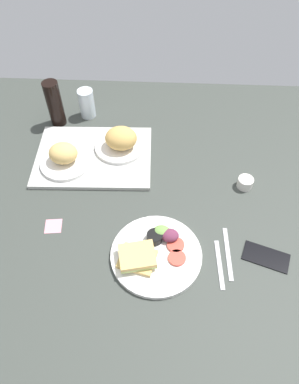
# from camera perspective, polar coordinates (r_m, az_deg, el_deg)

# --- Properties ---
(ground_plane) EXTENTS (1.90, 1.50, 0.03)m
(ground_plane) POSITION_cam_1_polar(r_m,az_deg,el_deg) (1.26, -0.97, -2.59)
(ground_plane) COLOR #383D38
(serving_tray) EXTENTS (0.46, 0.34, 0.02)m
(serving_tray) POSITION_cam_1_polar(r_m,az_deg,el_deg) (1.41, -9.02, 5.72)
(serving_tray) COLOR #B2B2AD
(serving_tray) RESTS_ON ground_plane
(bread_plate_near) EXTENTS (0.19, 0.19, 0.09)m
(bread_plate_near) POSITION_cam_1_polar(r_m,az_deg,el_deg) (1.38, -13.67, 5.56)
(bread_plate_near) COLOR white
(bread_plate_near) RESTS_ON serving_tray
(bread_plate_far) EXTENTS (0.20, 0.20, 0.10)m
(bread_plate_far) POSITION_cam_1_polar(r_m,az_deg,el_deg) (1.40, -4.70, 8.28)
(bread_plate_far) COLOR white
(bread_plate_far) RESTS_ON serving_tray
(plate_with_salad) EXTENTS (0.29, 0.29, 0.05)m
(plate_with_salad) POSITION_cam_1_polar(r_m,az_deg,el_deg) (1.13, 0.77, -9.73)
(plate_with_salad) COLOR white
(plate_with_salad) RESTS_ON ground_plane
(drinking_glass) EXTENTS (0.07, 0.07, 0.13)m
(drinking_glass) POSITION_cam_1_polar(r_m,az_deg,el_deg) (1.58, -10.14, 13.96)
(drinking_glass) COLOR silver
(drinking_glass) RESTS_ON ground_plane
(soda_bottle) EXTENTS (0.06, 0.06, 0.20)m
(soda_bottle) POSITION_cam_1_polar(r_m,az_deg,el_deg) (1.55, -15.14, 13.65)
(soda_bottle) COLOR black
(soda_bottle) RESTS_ON ground_plane
(espresso_cup) EXTENTS (0.06, 0.06, 0.04)m
(espresso_cup) POSITION_cam_1_polar(r_m,az_deg,el_deg) (1.34, 15.24, 1.47)
(espresso_cup) COLOR silver
(espresso_cup) RESTS_ON ground_plane
(fork) EXTENTS (0.02, 0.17, 0.01)m
(fork) POSITION_cam_1_polar(r_m,az_deg,el_deg) (1.15, 11.29, -11.38)
(fork) COLOR #B7B7BC
(fork) RESTS_ON ground_plane
(knife) EXTENTS (0.02, 0.19, 0.01)m
(knife) POSITION_cam_1_polar(r_m,az_deg,el_deg) (1.17, 12.61, -9.65)
(knife) COLOR #B7B7BC
(knife) RESTS_ON ground_plane
(cell_phone) EXTENTS (0.16, 0.12, 0.01)m
(cell_phone) POSITION_cam_1_polar(r_m,az_deg,el_deg) (1.20, 18.39, -9.89)
(cell_phone) COLOR black
(cell_phone) RESTS_ON ground_plane
(sticky_note) EXTENTS (0.06, 0.06, 0.00)m
(sticky_note) POSITION_cam_1_polar(r_m,az_deg,el_deg) (1.24, -15.33, -5.34)
(sticky_note) COLOR pink
(sticky_note) RESTS_ON ground_plane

